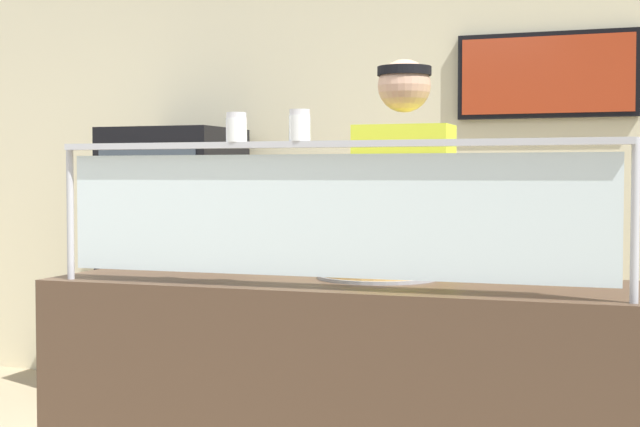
# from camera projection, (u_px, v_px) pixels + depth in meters

# --- Properties ---
(shop_rear_unit) EXTENTS (6.41, 0.13, 2.70)m
(shop_rear_unit) POSITION_uv_depth(u_px,v_px,m) (473.00, 165.00, 5.28)
(shop_rear_unit) COLOR beige
(shop_rear_unit) RESTS_ON ground
(serving_counter) EXTENTS (2.01, 0.65, 0.95)m
(serving_counter) POSITION_uv_depth(u_px,v_px,m) (349.00, 422.00, 3.13)
(serving_counter) COLOR #4C3828
(serving_counter) RESTS_ON ground
(sneeze_guard) EXTENTS (1.83, 0.06, 0.46)m
(sneeze_guard) POSITION_uv_depth(u_px,v_px,m) (323.00, 196.00, 2.85)
(sneeze_guard) COLOR #B2B5BC
(sneeze_guard) RESTS_ON serving_counter
(pizza_tray) EXTENTS (0.41, 0.41, 0.04)m
(pizza_tray) POSITION_uv_depth(u_px,v_px,m) (378.00, 274.00, 3.18)
(pizza_tray) COLOR #9EA0A8
(pizza_tray) RESTS_ON serving_counter
(pizza_server) EXTENTS (0.15, 0.29, 0.01)m
(pizza_server) POSITION_uv_depth(u_px,v_px,m) (369.00, 267.00, 3.17)
(pizza_server) COLOR #ADAFB7
(pizza_server) RESTS_ON pizza_tray
(parmesan_shaker) EXTENTS (0.07, 0.07, 0.09)m
(parmesan_shaker) POSITION_uv_depth(u_px,v_px,m) (236.00, 129.00, 2.94)
(parmesan_shaker) COLOR white
(parmesan_shaker) RESTS_ON sneeze_guard
(pepper_flake_shaker) EXTENTS (0.07, 0.07, 0.10)m
(pepper_flake_shaker) POSITION_uv_depth(u_px,v_px,m) (300.00, 127.00, 2.87)
(pepper_flake_shaker) COLOR white
(pepper_flake_shaker) RESTS_ON sneeze_guard
(worker_figure) EXTENTS (0.41, 0.50, 1.76)m
(worker_figure) POSITION_uv_depth(u_px,v_px,m) (404.00, 250.00, 3.71)
(worker_figure) COLOR #23232D
(worker_figure) RESTS_ON ground
(drink_fridge) EXTENTS (0.69, 0.63, 1.57)m
(drink_fridge) POSITION_uv_depth(u_px,v_px,m) (174.00, 264.00, 5.42)
(drink_fridge) COLOR black
(drink_fridge) RESTS_ON ground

